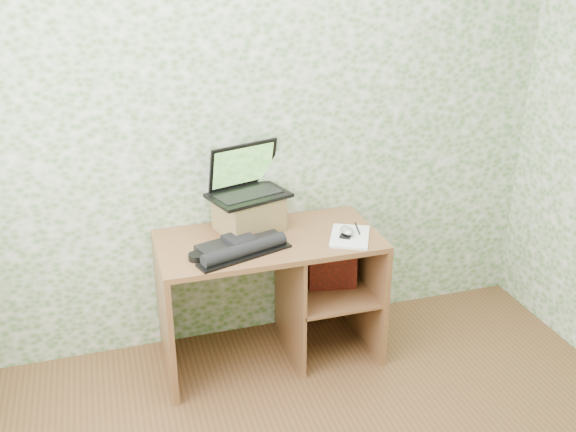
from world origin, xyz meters
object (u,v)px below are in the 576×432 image
object	(u,v)px
riser	(249,213)
laptop	(246,183)
keyboard	(242,246)
desk	(281,278)
notepad	(350,237)

from	to	relation	value
riser	laptop	distance (m)	0.17
keyboard	desk	bearing A→B (deg)	9.01
laptop	riser	bearing A→B (deg)	-107.54
desk	riser	xyz separation A→B (m)	(-0.15, 0.12, 0.37)
riser	notepad	xyz separation A→B (m)	(0.50, -0.26, -0.09)
riser	laptop	world-z (taller)	laptop
riser	keyboard	distance (m)	0.27
desk	laptop	world-z (taller)	laptop
desk	riser	distance (m)	0.41
riser	laptop	size ratio (longest dim) A/B	0.68
laptop	desk	bearing A→B (deg)	-64.51
keyboard	notepad	bearing A→B (deg)	-19.98
riser	notepad	size ratio (longest dim) A/B	1.13
laptop	notepad	bearing A→B (deg)	-49.28
notepad	desk	bearing A→B (deg)	-177.16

